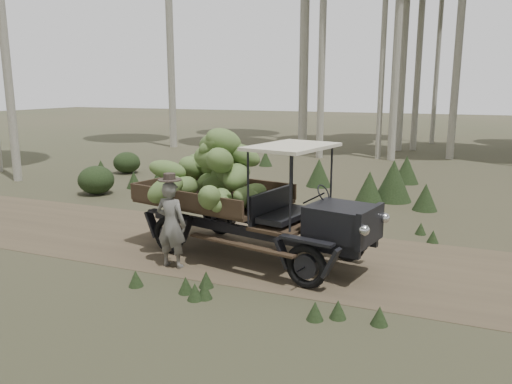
{
  "coord_description": "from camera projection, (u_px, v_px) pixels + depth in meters",
  "views": [
    {
      "loc": [
        2.44,
        -9.6,
        3.52
      ],
      "look_at": [
        -1.36,
        -0.35,
        1.4
      ],
      "focal_mm": 35.0,
      "sensor_mm": 36.0,
      "label": 1
    }
  ],
  "objects": [
    {
      "name": "ground",
      "position": [
        323.0,
        260.0,
        10.32
      ],
      "size": [
        120.0,
        120.0,
        0.0
      ],
      "primitive_type": "plane",
      "color": "#473D2B",
      "rests_on": "ground"
    },
    {
      "name": "dirt_track",
      "position": [
        323.0,
        260.0,
        10.32
      ],
      "size": [
        70.0,
        4.0,
        0.01
      ],
      "primitive_type": "cube",
      "color": "brown",
      "rests_on": "ground"
    },
    {
      "name": "banana_truck",
      "position": [
        232.0,
        181.0,
        10.53
      ],
      "size": [
        5.53,
        2.96,
        2.79
      ],
      "rotation": [
        0.0,
        0.0,
        -0.21
      ],
      "color": "black",
      "rests_on": "ground"
    },
    {
      "name": "farmer",
      "position": [
        171.0,
        223.0,
        9.76
      ],
      "size": [
        0.64,
        0.47,
        1.89
      ],
      "rotation": [
        0.0,
        0.0,
        3.14
      ],
      "color": "#625F59",
      "rests_on": "ground"
    },
    {
      "name": "undergrowth",
      "position": [
        442.0,
        256.0,
        8.98
      ],
      "size": [
        23.16,
        22.54,
        1.38
      ],
      "color": "#233319",
      "rests_on": "ground"
    }
  ]
}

